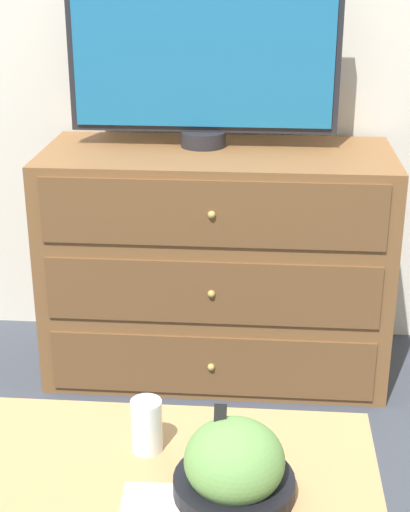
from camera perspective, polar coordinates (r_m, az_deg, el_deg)
name	(u,v)px	position (r m, az deg, el deg)	size (l,w,h in m)	color
ground_plane	(185,327)	(3.11, -1.47, -5.18)	(12.00, 12.00, 0.00)	#383D47
dresser	(217,263)	(2.68, 0.86, -0.53)	(1.14, 0.52, 0.78)	brown
tv	(203,53)	(2.57, -0.13, 14.57)	(0.87, 0.15, 0.58)	#232328
coffee_table	(153,503)	(1.64, -3.83, -17.51)	(0.90, 0.52, 0.43)	tan
takeout_bowl	(234,467)	(1.52, 2.14, -15.09)	(0.23, 0.23, 0.17)	black
drink_cup	(147,429)	(1.65, -4.26, -12.40)	(0.06, 0.06, 0.11)	#9E6638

